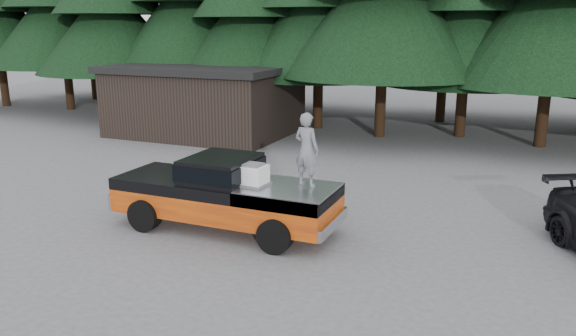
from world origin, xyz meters
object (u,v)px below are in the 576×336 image
at_px(air_compressor, 252,176).
at_px(utility_building, 206,99).
at_px(man_on_bed, 307,150).
at_px(pickup_truck, 226,204).

xyz_separation_m(air_compressor, utility_building, (-8.28, 11.46, 0.09)).
bearing_deg(air_compressor, man_on_bed, 26.18).
bearing_deg(utility_building, man_on_bed, -48.99).
relative_size(pickup_truck, man_on_bed, 3.30).
height_order(air_compressor, man_on_bed, man_on_bed).
relative_size(pickup_truck, air_compressor, 8.51).
distance_m(air_compressor, utility_building, 14.14).
xyz_separation_m(air_compressor, man_on_bed, (1.25, 0.50, 0.67)).
bearing_deg(air_compressor, pickup_truck, 171.90).
relative_size(man_on_bed, utility_building, 0.22).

